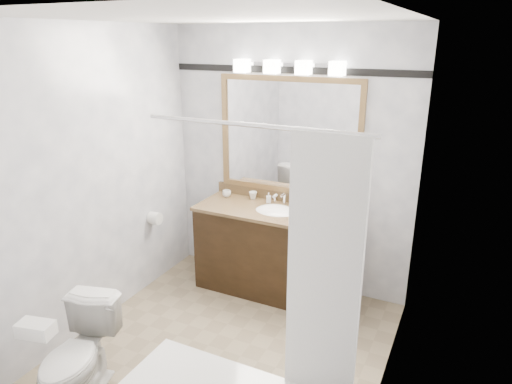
% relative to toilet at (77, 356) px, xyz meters
% --- Properties ---
extents(room, '(2.42, 2.62, 2.52)m').
position_rel_toilet_xyz_m(room, '(0.64, 0.86, 0.91)').
color(room, gray).
rests_on(room, ground).
extents(vanity, '(1.53, 0.58, 0.97)m').
position_rel_toilet_xyz_m(vanity, '(0.64, 1.88, 0.10)').
color(vanity, black).
rests_on(vanity, ground).
extents(mirror, '(1.40, 0.04, 1.10)m').
position_rel_toilet_xyz_m(mirror, '(0.64, 2.14, 1.16)').
color(mirror, olive).
rests_on(mirror, room).
extents(vanity_light_bar, '(1.02, 0.14, 0.12)m').
position_rel_toilet_xyz_m(vanity_light_bar, '(0.64, 2.09, 1.79)').
color(vanity_light_bar, silver).
rests_on(vanity_light_bar, room).
extents(accent_stripe, '(2.40, 0.01, 0.06)m').
position_rel_toilet_xyz_m(accent_stripe, '(0.64, 2.15, 1.76)').
color(accent_stripe, black).
rests_on(accent_stripe, room).
extents(tp_roll, '(0.11, 0.12, 0.12)m').
position_rel_toilet_xyz_m(tp_roll, '(-0.50, 1.53, 0.36)').
color(tp_roll, white).
rests_on(tp_roll, room).
extents(toilet, '(0.54, 0.74, 0.68)m').
position_rel_toilet_xyz_m(toilet, '(0.00, 0.00, 0.00)').
color(toilet, white).
rests_on(toilet, ground).
extents(tissue_box, '(0.24, 0.16, 0.09)m').
position_rel_toilet_xyz_m(tissue_box, '(0.00, -0.26, 0.38)').
color(tissue_box, white).
rests_on(tissue_box, toilet).
extents(coffee_maker, '(0.18, 0.23, 0.36)m').
position_rel_toilet_xyz_m(coffee_maker, '(1.16, 1.94, 0.69)').
color(coffee_maker, black).
rests_on(coffee_maker, vanity).
extents(cup_left, '(0.11, 0.11, 0.07)m').
position_rel_toilet_xyz_m(cup_left, '(0.03, 2.01, 0.54)').
color(cup_left, white).
rests_on(cup_left, vanity).
extents(cup_right, '(0.08, 0.08, 0.07)m').
position_rel_toilet_xyz_m(cup_right, '(0.30, 2.07, 0.55)').
color(cup_right, white).
rests_on(cup_right, vanity).
extents(soap_bottle_a, '(0.06, 0.06, 0.10)m').
position_rel_toilet_xyz_m(soap_bottle_a, '(0.48, 2.04, 0.56)').
color(soap_bottle_a, white).
rests_on(soap_bottle_a, vanity).
extents(soap_bar, '(0.08, 0.05, 0.02)m').
position_rel_toilet_xyz_m(soap_bar, '(0.79, 2.00, 0.52)').
color(soap_bar, beige).
rests_on(soap_bar, vanity).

